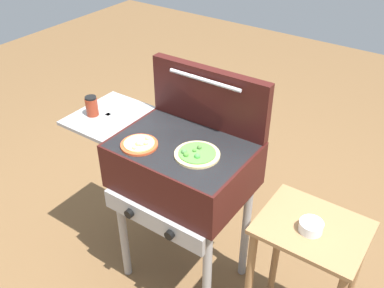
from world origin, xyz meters
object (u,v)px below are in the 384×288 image
object	(u,v)px
pizza_veggie	(197,154)
pizza_cheese	(139,144)
prep_table	(306,261)
topping_bowl_near	(311,227)
sauce_jar	(92,106)
grill	(181,168)

from	to	relation	value
pizza_veggie	pizza_cheese	distance (m)	0.27
prep_table	topping_bowl_near	distance (m)	0.24
pizza_veggie	topping_bowl_near	world-z (taller)	pizza_veggie
pizza_cheese	prep_table	distance (m)	0.91
pizza_cheese	topping_bowl_near	distance (m)	0.83
pizza_cheese	sauce_jar	world-z (taller)	sauce_jar
pizza_cheese	topping_bowl_near	xyz separation A→B (m)	(0.81, 0.10, -0.14)
grill	prep_table	distance (m)	0.71
pizza_cheese	sauce_jar	xyz separation A→B (m)	(-0.38, 0.08, 0.04)
pizza_cheese	pizza_veggie	bearing A→B (deg)	18.67
pizza_veggie	prep_table	xyz separation A→B (m)	(0.56, 0.04, -0.37)
grill	sauce_jar	bearing A→B (deg)	-175.21
grill	pizza_veggie	world-z (taller)	pizza_veggie
grill	pizza_cheese	size ratio (longest dim) A/B	5.55
pizza_veggie	prep_table	bearing A→B (deg)	4.14
prep_table	topping_bowl_near	bearing A→B (deg)	-93.28
topping_bowl_near	prep_table	bearing A→B (deg)	86.72
prep_table	sauce_jar	bearing A→B (deg)	-177.69
grill	prep_table	xyz separation A→B (m)	(0.67, 0.00, -0.22)
grill	pizza_cheese	distance (m)	0.24
pizza_cheese	topping_bowl_near	size ratio (longest dim) A/B	1.77
pizza_veggie	sauce_jar	distance (m)	0.64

